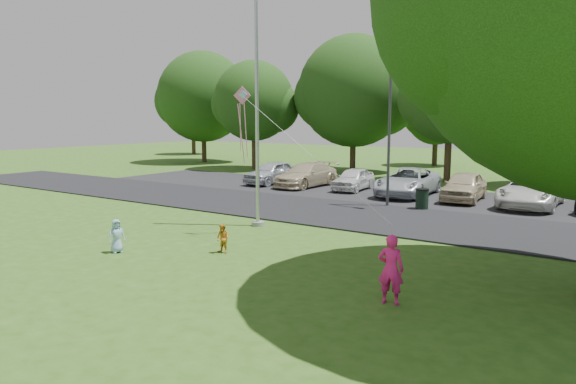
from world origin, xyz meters
The scene contains 13 objects.
ground centered at (0.00, 0.00, 0.00)m, with size 120.00×120.00×0.00m, color #2B5416.
park_road centered at (0.00, 9.00, 0.03)m, with size 60.00×6.00×0.06m, color black.
parking_strip centered at (0.00, 15.50, 0.03)m, with size 42.00×7.00×0.06m, color black.
flagpole centered at (-3.50, 5.00, 4.17)m, with size 0.50×0.50×10.00m.
street_lamp centered at (-0.79, 11.81, 3.97)m, with size 1.85×0.43×6.61m.
trash_can centered at (0.60, 11.88, 0.49)m, with size 0.61×0.61×0.97m.
tree_row centered at (1.59, 24.23, 5.71)m, with size 64.35×11.94×10.88m.
horizon_trees centered at (4.06, 33.88, 4.30)m, with size 77.46×7.20×7.02m.
parked_cars centered at (0.07, 15.40, 0.76)m, with size 22.75×5.48×1.46m.
woman centered at (4.06, -0.10, 0.79)m, with size 0.58×0.38×1.59m, color #EC1F7C.
child_yellow centered at (-1.93, 1.13, 0.45)m, with size 0.44×0.34×0.91m, color orange.
child_blue centered at (-4.69, -0.63, 0.52)m, with size 0.51×0.33×1.05m, color #8FB9DC.
kite centered at (-2.79, 3.38, 4.40)m, with size 7.34×3.86×3.41m.
Camera 1 is at (8.28, -10.52, 4.11)m, focal length 32.00 mm.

